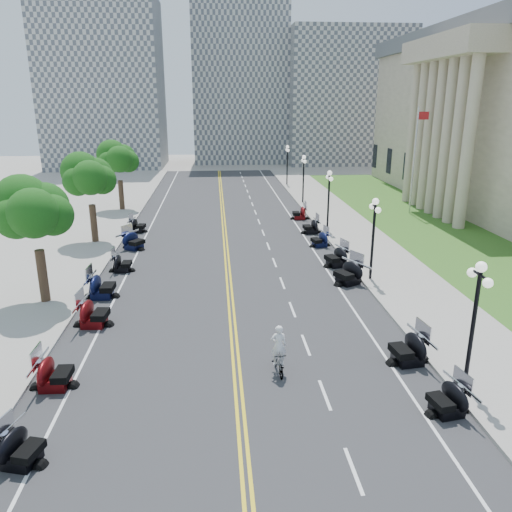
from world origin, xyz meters
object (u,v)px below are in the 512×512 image
object	(u,v)px
motorcycle_n_3	(448,398)
bicycle	(278,362)
cyclist_rider	(279,331)
flagpole	(414,162)

from	to	relation	value
motorcycle_n_3	bicycle	xyz separation A→B (m)	(-5.55, 3.21, -0.14)
bicycle	cyclist_rider	distance (m)	1.37
bicycle	cyclist_rider	xyz separation A→B (m)	(0.00, 0.00, 1.37)
flagpole	bicycle	bearing A→B (deg)	-120.03
bicycle	motorcycle_n_3	bearing A→B (deg)	-35.47
flagpole	motorcycle_n_3	size ratio (longest dim) A/B	5.52
motorcycle_n_3	cyclist_rider	size ratio (longest dim) A/B	1.04
flagpole	bicycle	distance (m)	32.96
cyclist_rider	bicycle	bearing A→B (deg)	-0.00
motorcycle_n_3	cyclist_rider	bearing A→B (deg)	-130.32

